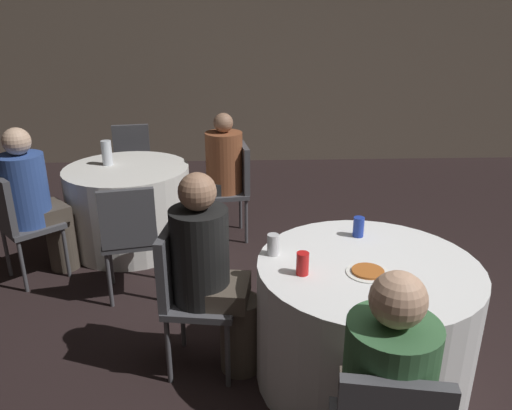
{
  "coord_description": "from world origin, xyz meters",
  "views": [
    {
      "loc": [
        -0.86,
        -2.41,
        2.02
      ],
      "look_at": [
        -0.74,
        0.6,
        0.84
      ],
      "focal_mm": 35.0,
      "sensor_mm": 36.0,
      "label": 1
    }
  ],
  "objects_px": {
    "chair_near_west": "(186,286)",
    "person_black_shirt": "(213,275)",
    "table_far": "(130,207)",
    "bottle_far": "(107,153)",
    "person_green_jacket": "(383,397)",
    "table_near": "(364,322)",
    "soda_can_red": "(303,264)",
    "person_blue_shirt": "(36,202)",
    "soda_can_silver": "(273,245)",
    "person_floral_shirt": "(217,177)",
    "chair_far_north": "(132,159)",
    "chair_far_southwest": "(18,217)",
    "chair_far_south": "(129,232)",
    "chair_far_east": "(234,182)",
    "soda_can_blue": "(359,227)",
    "pizza_plate_near": "(368,272)"
  },
  "relations": [
    {
      "from": "table_near",
      "to": "person_black_shirt",
      "type": "height_order",
      "value": "person_black_shirt"
    },
    {
      "from": "chair_far_southwest",
      "to": "bottle_far",
      "type": "relative_size",
      "value": 4.08
    },
    {
      "from": "person_floral_shirt",
      "to": "person_blue_shirt",
      "type": "height_order",
      "value": "person_blue_shirt"
    },
    {
      "from": "table_far",
      "to": "person_floral_shirt",
      "type": "relative_size",
      "value": 0.92
    },
    {
      "from": "soda_can_red",
      "to": "person_black_shirt",
      "type": "bearing_deg",
      "value": 156.0
    },
    {
      "from": "table_near",
      "to": "soda_can_red",
      "type": "distance_m",
      "value": 0.58
    },
    {
      "from": "person_green_jacket",
      "to": "soda_can_silver",
      "type": "relative_size",
      "value": 9.79
    },
    {
      "from": "soda_can_silver",
      "to": "person_green_jacket",
      "type": "bearing_deg",
      "value": -69.85
    },
    {
      "from": "chair_far_south",
      "to": "person_floral_shirt",
      "type": "relative_size",
      "value": 0.75
    },
    {
      "from": "soda_can_red",
      "to": "person_green_jacket",
      "type": "bearing_deg",
      "value": -73.39
    },
    {
      "from": "person_floral_shirt",
      "to": "chair_far_south",
      "type": "bearing_deg",
      "value": 142.26
    },
    {
      "from": "chair_far_southwest",
      "to": "soda_can_silver",
      "type": "relative_size",
      "value": 7.31
    },
    {
      "from": "table_near",
      "to": "soda_can_blue",
      "type": "distance_m",
      "value": 0.56
    },
    {
      "from": "chair_far_north",
      "to": "person_black_shirt",
      "type": "height_order",
      "value": "person_black_shirt"
    },
    {
      "from": "chair_far_east",
      "to": "soda_can_silver",
      "type": "height_order",
      "value": "chair_far_east"
    },
    {
      "from": "table_near",
      "to": "soda_can_blue",
      "type": "xyz_separation_m",
      "value": [
        0.02,
        0.36,
        0.43
      ]
    },
    {
      "from": "table_near",
      "to": "chair_far_north",
      "type": "bearing_deg",
      "value": 122.97
    },
    {
      "from": "chair_far_north",
      "to": "person_green_jacket",
      "type": "bearing_deg",
      "value": 106.07
    },
    {
      "from": "chair_far_south",
      "to": "soda_can_red",
      "type": "bearing_deg",
      "value": -53.95
    },
    {
      "from": "chair_near_west",
      "to": "person_black_shirt",
      "type": "distance_m",
      "value": 0.18
    },
    {
      "from": "chair_far_east",
      "to": "soda_can_blue",
      "type": "bearing_deg",
      "value": -163.38
    },
    {
      "from": "chair_far_east",
      "to": "person_blue_shirt",
      "type": "bearing_deg",
      "value": 105.17
    },
    {
      "from": "person_black_shirt",
      "to": "soda_can_blue",
      "type": "xyz_separation_m",
      "value": [
        0.87,
        0.24,
        0.18
      ]
    },
    {
      "from": "person_blue_shirt",
      "to": "chair_near_west",
      "type": "bearing_deg",
      "value": 5.32
    },
    {
      "from": "chair_near_west",
      "to": "chair_far_north",
      "type": "distance_m",
      "value": 2.77
    },
    {
      "from": "soda_can_silver",
      "to": "bottle_far",
      "type": "distance_m",
      "value": 2.24
    },
    {
      "from": "chair_far_north",
      "to": "person_floral_shirt",
      "type": "height_order",
      "value": "person_floral_shirt"
    },
    {
      "from": "chair_near_west",
      "to": "chair_far_southwest",
      "type": "distance_m",
      "value": 1.75
    },
    {
      "from": "table_far",
      "to": "chair_far_southwest",
      "type": "distance_m",
      "value": 0.97
    },
    {
      "from": "chair_near_west",
      "to": "person_floral_shirt",
      "type": "bearing_deg",
      "value": -175.84
    },
    {
      "from": "table_near",
      "to": "person_blue_shirt",
      "type": "xyz_separation_m",
      "value": [
        -2.27,
        1.32,
        0.25
      ]
    },
    {
      "from": "person_blue_shirt",
      "to": "soda_can_red",
      "type": "bearing_deg",
      "value": 11.68
    },
    {
      "from": "chair_far_east",
      "to": "bottle_far",
      "type": "relative_size",
      "value": 4.08
    },
    {
      "from": "table_far",
      "to": "bottle_far",
      "type": "bearing_deg",
      "value": 153.52
    },
    {
      "from": "soda_can_red",
      "to": "soda_can_silver",
      "type": "bearing_deg",
      "value": 120.65
    },
    {
      "from": "table_far",
      "to": "soda_can_red",
      "type": "xyz_separation_m",
      "value": [
        1.3,
        -1.94,
        0.43
      ]
    },
    {
      "from": "chair_far_north",
      "to": "person_floral_shirt",
      "type": "bearing_deg",
      "value": 129.65
    },
    {
      "from": "chair_far_east",
      "to": "soda_can_blue",
      "type": "height_order",
      "value": "chair_far_east"
    },
    {
      "from": "pizza_plate_near",
      "to": "soda_can_red",
      "type": "xyz_separation_m",
      "value": [
        -0.34,
        0.01,
        0.05
      ]
    },
    {
      "from": "soda_can_silver",
      "to": "table_near",
      "type": "bearing_deg",
      "value": -15.02
    },
    {
      "from": "table_near",
      "to": "soda_can_silver",
      "type": "distance_m",
      "value": 0.68
    },
    {
      "from": "bottle_far",
      "to": "chair_far_south",
      "type": "bearing_deg",
      "value": -70.27
    },
    {
      "from": "table_far",
      "to": "bottle_far",
      "type": "distance_m",
      "value": 0.52
    },
    {
      "from": "table_far",
      "to": "person_green_jacket",
      "type": "bearing_deg",
      "value": -60.57
    },
    {
      "from": "soda_can_blue",
      "to": "person_green_jacket",
      "type": "bearing_deg",
      "value": -98.16
    },
    {
      "from": "table_near",
      "to": "bottle_far",
      "type": "relative_size",
      "value": 5.57
    },
    {
      "from": "chair_far_east",
      "to": "person_black_shirt",
      "type": "relative_size",
      "value": 0.73
    },
    {
      "from": "person_blue_shirt",
      "to": "soda_can_silver",
      "type": "bearing_deg",
      "value": 14.45
    },
    {
      "from": "soda_can_silver",
      "to": "chair_near_west",
      "type": "bearing_deg",
      "value": 179.48
    },
    {
      "from": "person_blue_shirt",
      "to": "person_green_jacket",
      "type": "bearing_deg",
      "value": 2.76
    }
  ]
}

